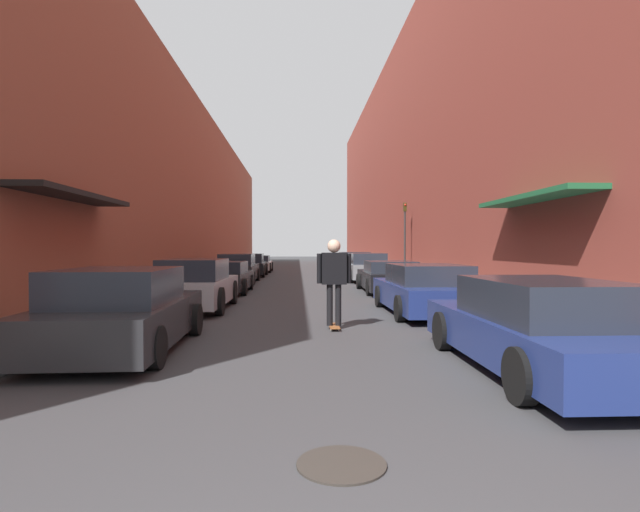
# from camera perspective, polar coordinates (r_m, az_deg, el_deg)

# --- Properties ---
(ground) EXTENTS (134.20, 134.20, 0.00)m
(ground) POSITION_cam_1_polar(r_m,az_deg,el_deg) (25.75, -1.97, -2.77)
(ground) COLOR #38383A
(curb_strip_left) EXTENTS (1.80, 61.00, 0.12)m
(curb_strip_left) POSITION_cam_1_polar(r_m,az_deg,el_deg) (32.19, -11.07, -1.93)
(curb_strip_left) COLOR gray
(curb_strip_left) RESTS_ON ground
(curb_strip_right) EXTENTS (1.80, 61.00, 0.12)m
(curb_strip_right) POSITION_cam_1_polar(r_m,az_deg,el_deg) (32.27, 6.88, -1.91)
(curb_strip_right) COLOR gray
(curb_strip_right) RESTS_ON ground
(building_row_left) EXTENTS (4.90, 61.00, 10.29)m
(building_row_left) POSITION_cam_1_polar(r_m,az_deg,el_deg) (32.88, -16.15, 6.98)
(building_row_left) COLOR brown
(building_row_left) RESTS_ON ground
(building_row_right) EXTENTS (4.90, 61.00, 14.69)m
(building_row_right) POSITION_cam_1_polar(r_m,az_deg,el_deg) (33.31, 11.92, 10.74)
(building_row_right) COLOR brown
(building_row_right) RESTS_ON ground
(parked_car_left_0) EXTENTS (2.00, 4.37, 1.35)m
(parked_car_left_0) POSITION_cam_1_polar(r_m,az_deg,el_deg) (8.78, -21.74, -5.94)
(parked_car_left_0) COLOR #232326
(parked_car_left_0) RESTS_ON ground
(parked_car_left_1) EXTENTS (1.88, 4.20, 1.37)m
(parked_car_left_1) POSITION_cam_1_polar(r_m,az_deg,el_deg) (13.94, -14.07, -3.27)
(parked_car_left_1) COLOR #B7B7BC
(parked_car_left_1) RESTS_ON ground
(parked_car_left_2) EXTENTS (1.89, 4.10, 1.17)m
(parked_car_left_2) POSITION_cam_1_polar(r_m,az_deg,el_deg) (18.93, -10.89, -2.42)
(parked_car_left_2) COLOR #232326
(parked_car_left_2) RESTS_ON ground
(parked_car_left_3) EXTENTS (1.86, 4.65, 1.38)m
(parked_car_left_3) POSITION_cam_1_polar(r_m,az_deg,el_deg) (24.05, -9.40, -1.48)
(parked_car_left_3) COLOR #232326
(parked_car_left_3) RESTS_ON ground
(parked_car_left_4) EXTENTS (1.96, 4.65, 1.33)m
(parked_car_left_4) POSITION_cam_1_polar(r_m,az_deg,el_deg) (29.48, -8.08, -1.05)
(parked_car_left_4) COLOR black
(parked_car_left_4) RESTS_ON ground
(parked_car_left_5) EXTENTS (2.00, 4.07, 1.15)m
(parked_car_left_5) POSITION_cam_1_polar(r_m,az_deg,el_deg) (34.46, -7.17, -0.89)
(parked_car_left_5) COLOR silver
(parked_car_left_5) RESTS_ON ground
(parked_car_right_0) EXTENTS (1.92, 4.66, 1.26)m
(parked_car_right_0) POSITION_cam_1_polar(r_m,az_deg,el_deg) (7.41, 23.72, -7.49)
(parked_car_right_0) COLOR navy
(parked_car_right_0) RESTS_ON ground
(parked_car_right_1) EXTENTS (2.06, 4.59, 1.26)m
(parked_car_right_1) POSITION_cam_1_polar(r_m,az_deg,el_deg) (12.97, 11.99, -3.82)
(parked_car_right_1) COLOR navy
(parked_car_right_1) RESTS_ON ground
(parked_car_right_2) EXTENTS (2.09, 4.71, 1.18)m
(parked_car_right_2) POSITION_cam_1_polar(r_m,az_deg,el_deg) (18.97, 7.91, -2.37)
(parked_car_right_2) COLOR black
(parked_car_right_2) RESTS_ON ground
(parked_car_right_3) EXTENTS (2.00, 4.74, 1.40)m
(parked_car_right_3) POSITION_cam_1_polar(r_m,az_deg,el_deg) (25.04, 5.34, -1.33)
(parked_car_right_3) COLOR gray
(parked_car_right_3) RESTS_ON ground
(parked_car_right_4) EXTENTS (2.08, 4.33, 1.41)m
(parked_car_right_4) POSITION_cam_1_polar(r_m,az_deg,el_deg) (30.29, 3.89, -0.92)
(parked_car_right_4) COLOR maroon
(parked_car_right_4) RESTS_ON ground
(skateboarder) EXTENTS (0.71, 0.78, 1.85)m
(skateboarder) POSITION_cam_1_polar(r_m,az_deg,el_deg) (10.29, 1.61, -2.04)
(skateboarder) COLOR brown
(skateboarder) RESTS_ON ground
(manhole_cover) EXTENTS (0.70, 0.70, 0.02)m
(manhole_cover) POSITION_cam_1_polar(r_m,az_deg,el_deg) (4.18, 2.47, -22.68)
(manhole_cover) COLOR #332D28
(manhole_cover) RESTS_ON ground
(traffic_light) EXTENTS (0.16, 0.22, 3.93)m
(traffic_light) POSITION_cam_1_polar(r_m,az_deg,el_deg) (26.82, 9.68, 2.75)
(traffic_light) COLOR #2D2D2D
(traffic_light) RESTS_ON curb_strip_right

